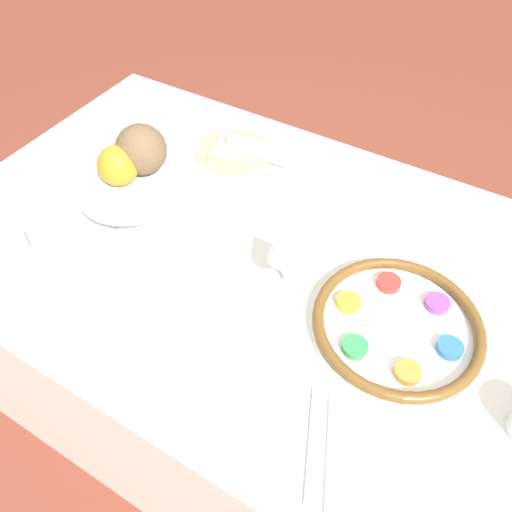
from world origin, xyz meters
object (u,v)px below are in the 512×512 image
Objects in this scene: seder_plate at (397,325)px; cup_mid at (31,191)px; coconut at (141,150)px; fruit_stand at (132,185)px; napkin_roll at (259,150)px; wine_glass at (287,247)px; cup_near at (10,251)px; bread_plate at (234,151)px; orange_fruit at (118,166)px.

cup_mid reaches higher than seder_plate.
coconut is 1.39× the size of cup_mid.
seder_plate is at bearing -178.77° from fruit_stand.
napkin_roll is at bearing -108.14° from coconut.
wine_glass is at bearing -178.55° from fruit_stand.
coconut is 1.39× the size of cup_near.
cup_near is at bearing 25.02° from wine_glass.
bread_plate is at bearing -110.05° from cup_near.
wine_glass reaches higher than bread_plate.
fruit_stand is 0.31m from bread_plate.
cup_near is 0.17m from cup_mid.
cup_near is (0.14, 0.22, -0.07)m from fruit_stand.
cup_mid is (0.24, 0.07, -0.07)m from fruit_stand.
napkin_roll is at bearing -52.46° from wine_glass.
fruit_stand is 0.26m from cup_near.
fruit_stand is 1.19× the size of bread_plate.
orange_fruit is at bearing -167.75° from cup_mid.
coconut is at bearing -122.02° from cup_near.
wine_glass reaches higher than fruit_stand.
seder_plate reaches higher than bread_plate.
orange_fruit reaches higher than wine_glass.
orange_fruit is 1.09× the size of cup_mid.
orange_fruit reaches higher than bread_plate.
napkin_roll is (0.45, -0.30, 0.01)m from seder_plate.
fruit_stand is at bearing -122.66° from cup_near.
wine_glass is 0.35m from orange_fruit.
bread_plate is (-0.05, -0.29, -0.09)m from fruit_stand.
wine_glass is 1.37× the size of coconut.
coconut reaches higher than fruit_stand.
wine_glass is (0.22, 0.00, 0.08)m from seder_plate.
bread_plate is (0.29, -0.29, -0.09)m from wine_glass.
cup_near is at bearing 69.95° from bread_plate.
wine_glass reaches higher than cup_near.
seder_plate is at bearing 146.38° from napkin_roll.
wine_glass is 0.59m from cup_mid.
coconut reaches higher than cup_mid.
cup_near is (0.14, 0.19, -0.13)m from orange_fruit.
coconut is at bearing -3.55° from wine_glass.
cup_mid is (0.58, 0.08, -0.07)m from wine_glass.
orange_fruit is at bearing -125.06° from cup_near.
cup_mid is at bearing 6.03° from seder_plate.
seder_plate is 3.87× the size of orange_fruit.
orange_fruit is (0.00, 0.02, 0.06)m from fruit_stand.
orange_fruit is 0.78× the size of coconut.
napkin_roll is at bearing -33.62° from seder_plate.
wine_glass is 0.73× the size of bread_plate.
orange_fruit reaches higher than fruit_stand.
fruit_stand is at bearing -94.74° from orange_fruit.
napkin_roll is at bearing -131.83° from cup_mid.
cup_near and cup_mid have the same top height.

